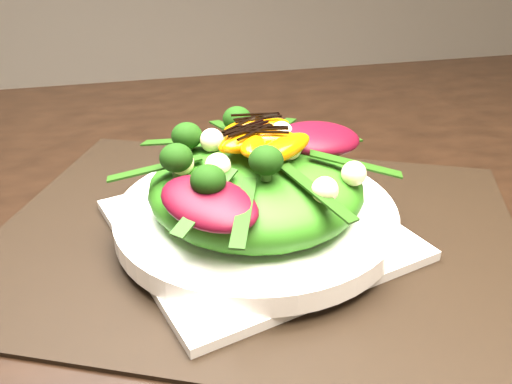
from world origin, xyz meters
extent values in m
cube|color=black|center=(0.00, 0.00, 0.73)|extent=(1.60, 0.90, 0.75)
cube|color=black|center=(-0.29, -0.07, 0.75)|extent=(0.58, 0.52, 0.00)
cube|color=white|center=(-0.29, -0.07, 0.76)|extent=(0.28, 0.28, 0.01)
cylinder|color=white|center=(-0.29, -0.07, 0.77)|extent=(0.28, 0.28, 0.02)
ellipsoid|color=#307115|center=(-0.29, -0.07, 0.80)|extent=(0.22, 0.22, 0.06)
ellipsoid|color=#450713|center=(-0.22, -0.05, 0.83)|extent=(0.09, 0.06, 0.02)
ellipsoid|color=#C85F03|center=(-0.31, -0.05, 0.84)|extent=(0.06, 0.05, 0.02)
sphere|color=black|center=(-0.33, -0.03, 0.84)|extent=(0.05, 0.05, 0.04)
sphere|color=#FFE0B3|center=(-0.25, -0.10, 0.84)|extent=(0.03, 0.03, 0.02)
cube|color=black|center=(-0.31, -0.05, 0.85)|extent=(0.04, 0.03, 0.00)
camera|label=1|loc=(-0.38, -0.47, 1.02)|focal=38.00mm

